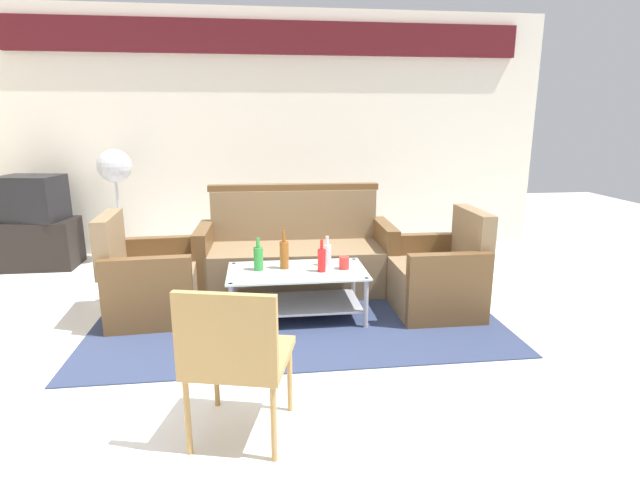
# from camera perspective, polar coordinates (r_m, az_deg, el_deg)

# --- Properties ---
(ground_plane) EXTENTS (14.00, 14.00, 0.00)m
(ground_plane) POSITION_cam_1_polar(r_m,az_deg,el_deg) (3.40, -2.97, -14.01)
(ground_plane) COLOR white
(wall_back) EXTENTS (6.52, 0.19, 2.80)m
(wall_back) POSITION_cam_1_polar(r_m,az_deg,el_deg) (6.06, -5.34, 12.75)
(wall_back) COLOR silver
(wall_back) RESTS_ON ground
(rug) EXTENTS (3.20, 2.03, 0.01)m
(rug) POSITION_cam_1_polar(r_m,az_deg,el_deg) (4.20, -2.73, -8.33)
(rug) COLOR #2D3856
(rug) RESTS_ON ground
(couch) EXTENTS (1.82, 0.79, 0.96)m
(couch) POSITION_cam_1_polar(r_m,az_deg,el_deg) (4.68, -2.80, -1.92)
(couch) COLOR #7F6647
(couch) RESTS_ON rug
(armchair_left) EXTENTS (0.74, 0.80, 0.85)m
(armchair_left) POSITION_cam_1_polar(r_m,az_deg,el_deg) (4.26, -19.05, -4.70)
(armchair_left) COLOR #7F6647
(armchair_left) RESTS_ON rug
(armchair_right) EXTENTS (0.70, 0.76, 0.85)m
(armchair_right) POSITION_cam_1_polar(r_m,az_deg,el_deg) (4.27, 13.46, -4.26)
(armchair_right) COLOR #7F6647
(armchair_right) RESTS_ON rug
(coffee_table) EXTENTS (1.10, 0.60, 0.40)m
(coffee_table) POSITION_cam_1_polar(r_m,az_deg,el_deg) (4.00, -2.65, -5.40)
(coffee_table) COLOR silver
(coffee_table) RESTS_ON rug
(bottle_red) EXTENTS (0.06, 0.06, 0.26)m
(bottle_red) POSITION_cam_1_polar(r_m,az_deg,el_deg) (3.89, 0.20, -2.27)
(bottle_red) COLOR red
(bottle_red) RESTS_ON coffee_table
(bottle_clear) EXTENTS (0.07, 0.07, 0.25)m
(bottle_clear) POSITION_cam_1_polar(r_m,az_deg,el_deg) (4.06, 0.83, -1.66)
(bottle_clear) COLOR silver
(bottle_clear) RESTS_ON coffee_table
(bottle_green) EXTENTS (0.08, 0.08, 0.26)m
(bottle_green) POSITION_cam_1_polar(r_m,az_deg,el_deg) (3.96, -7.11, -2.06)
(bottle_green) COLOR #2D8C38
(bottle_green) RESTS_ON coffee_table
(bottle_brown) EXTENTS (0.07, 0.07, 0.31)m
(bottle_brown) POSITION_cam_1_polar(r_m,az_deg,el_deg) (3.98, -4.14, -1.64)
(bottle_brown) COLOR brown
(bottle_brown) RESTS_ON coffee_table
(cup) EXTENTS (0.08, 0.08, 0.10)m
(cup) POSITION_cam_1_polar(r_m,az_deg,el_deg) (3.98, 2.80, -2.65)
(cup) COLOR red
(cup) RESTS_ON coffee_table
(tv_stand) EXTENTS (0.80, 0.50, 0.52)m
(tv_stand) POSITION_cam_1_polar(r_m,az_deg,el_deg) (6.19, -29.71, -0.37)
(tv_stand) COLOR black
(tv_stand) RESTS_ON ground
(television) EXTENTS (0.67, 0.54, 0.48)m
(television) POSITION_cam_1_polar(r_m,az_deg,el_deg) (6.11, -30.26, 4.18)
(television) COLOR black
(television) RESTS_ON tv_stand
(pedestal_fan) EXTENTS (0.36, 0.36, 1.27)m
(pedestal_fan) POSITION_cam_1_polar(r_m,az_deg,el_deg) (5.84, -22.54, 7.17)
(pedestal_fan) COLOR #2D2D33
(pedestal_fan) RESTS_ON ground
(wicker_chair) EXTENTS (0.58, 0.58, 0.84)m
(wicker_chair) POSITION_cam_1_polar(r_m,az_deg,el_deg) (2.48, -9.79, -12.58)
(wicker_chair) COLOR #AD844C
(wicker_chair) RESTS_ON ground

